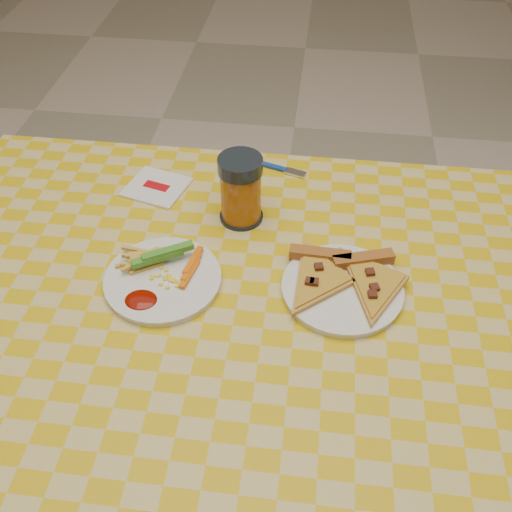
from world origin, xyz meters
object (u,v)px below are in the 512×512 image
at_px(plate_right, 342,290).
at_px(drink_glass, 241,190).
at_px(plate_left, 163,280).
at_px(table, 240,321).

relative_size(plate_right, drink_glass, 1.48).
bearing_deg(drink_glass, plate_left, -120.20).
relative_size(table, plate_right, 6.05).
xyz_separation_m(table, plate_right, (0.18, 0.03, 0.08)).
xyz_separation_m(plate_left, drink_glass, (0.11, 0.20, 0.06)).
height_order(table, plate_left, plate_left).
distance_m(plate_right, drink_glass, 0.28).
distance_m(table, plate_left, 0.16).
bearing_deg(drink_glass, table, -83.19).
distance_m(plate_left, drink_glass, 0.24).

